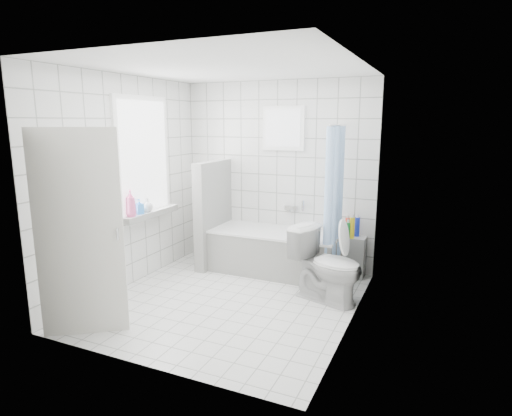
% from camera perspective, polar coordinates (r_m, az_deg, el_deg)
% --- Properties ---
extents(ground, '(3.00, 3.00, 0.00)m').
position_cam_1_polar(ground, '(5.10, -3.61, -12.19)').
color(ground, white).
rests_on(ground, ground).
extents(ceiling, '(3.00, 3.00, 0.00)m').
position_cam_1_polar(ceiling, '(4.70, -4.03, 18.21)').
color(ceiling, white).
rests_on(ceiling, ground).
extents(wall_back, '(2.80, 0.02, 2.60)m').
position_cam_1_polar(wall_back, '(6.09, 2.79, 4.43)').
color(wall_back, white).
rests_on(wall_back, ground).
extents(wall_front, '(2.80, 0.02, 2.60)m').
position_cam_1_polar(wall_front, '(3.50, -15.30, -1.28)').
color(wall_front, white).
rests_on(wall_front, ground).
extents(wall_left, '(0.02, 3.00, 2.60)m').
position_cam_1_polar(wall_left, '(5.52, -16.80, 3.22)').
color(wall_left, white).
rests_on(wall_left, ground).
extents(wall_right, '(0.02, 3.00, 2.60)m').
position_cam_1_polar(wall_right, '(4.27, 13.06, 1.10)').
color(wall_right, white).
rests_on(wall_right, ground).
extents(window_left, '(0.01, 0.90, 1.40)m').
position_cam_1_polar(window_left, '(5.69, -14.66, 6.62)').
color(window_left, white).
rests_on(window_left, wall_left).
extents(window_back, '(0.50, 0.01, 0.50)m').
position_cam_1_polar(window_back, '(5.96, 3.61, 10.54)').
color(window_back, white).
rests_on(window_back, wall_back).
extents(window_sill, '(0.18, 1.02, 0.08)m').
position_cam_1_polar(window_sill, '(5.77, -13.94, -0.73)').
color(window_sill, white).
rests_on(window_sill, wall_left).
extents(door, '(0.68, 0.49, 2.00)m').
position_cam_1_polar(door, '(4.36, -22.47, -3.31)').
color(door, silver).
rests_on(door, ground).
extents(bathtub, '(1.75, 0.77, 0.58)m').
position_cam_1_polar(bathtub, '(5.91, 2.61, -5.81)').
color(bathtub, white).
rests_on(bathtub, ground).
extents(partition_wall, '(0.15, 0.85, 1.50)m').
position_cam_1_polar(partition_wall, '(6.14, -5.71, -0.75)').
color(partition_wall, white).
rests_on(partition_wall, ground).
extents(tiled_ledge, '(0.40, 0.24, 0.55)m').
position_cam_1_polar(tiled_ledge, '(5.89, 12.40, -6.29)').
color(tiled_ledge, white).
rests_on(tiled_ledge, ground).
extents(toilet, '(0.94, 0.70, 0.86)m').
position_cam_1_polar(toilet, '(5.02, 9.49, -7.50)').
color(toilet, silver).
rests_on(toilet, ground).
extents(curtain_rod, '(0.02, 0.80, 0.02)m').
position_cam_1_polar(curtain_rod, '(5.38, 10.93, 10.79)').
color(curtain_rod, silver).
rests_on(curtain_rod, wall_back).
extents(shower_curtain, '(0.14, 0.48, 1.78)m').
position_cam_1_polar(shower_curtain, '(5.33, 10.24, 1.08)').
color(shower_curtain, '#569FFE').
rests_on(shower_curtain, curtain_rod).
extents(tub_faucet, '(0.18, 0.06, 0.06)m').
position_cam_1_polar(tub_faucet, '(6.04, 4.70, 0.03)').
color(tub_faucet, silver).
rests_on(tub_faucet, wall_back).
extents(sill_bottles, '(0.18, 0.49, 0.33)m').
position_cam_1_polar(sill_bottles, '(5.54, -15.49, 0.50)').
color(sill_bottles, silver).
rests_on(sill_bottles, window_sill).
extents(ledge_bottles, '(0.18, 0.20, 0.28)m').
position_cam_1_polar(ledge_bottles, '(5.75, 12.60, -2.61)').
color(ledge_bottles, '#172DBD').
rests_on(ledge_bottles, tiled_ledge).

